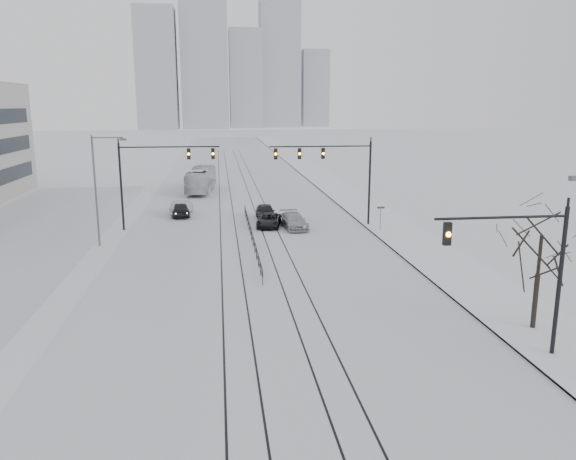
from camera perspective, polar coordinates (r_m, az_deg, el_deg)
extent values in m
plane|color=silver|center=(20.01, 1.82, -21.86)|extent=(500.00, 500.00, 0.00)
cube|color=silver|center=(77.18, -5.05, 4.10)|extent=(22.00, 260.00, 0.02)
cube|color=silver|center=(78.79, 4.83, 4.33)|extent=(5.00, 260.00, 0.16)
cube|color=gray|center=(78.33, 3.07, 4.30)|extent=(0.10, 260.00, 0.12)
cube|color=silver|center=(55.33, -25.20, -0.42)|extent=(14.00, 60.00, 0.03)
cube|color=black|center=(57.42, -6.90, 1.14)|extent=(0.10, 180.00, 0.01)
cube|color=black|center=(57.44, -5.51, 1.18)|extent=(0.10, 180.00, 0.01)
cube|color=black|center=(57.55, -3.12, 1.24)|extent=(0.10, 180.00, 0.01)
cube|color=black|center=(57.66, -1.73, 1.28)|extent=(0.10, 180.00, 0.01)
cube|color=#A3A7B2|center=(278.13, -13.19, 15.59)|extent=(18.00, 18.00, 55.00)
cube|color=#A3A7B2|center=(285.42, -8.50, 17.41)|extent=(22.00, 22.00, 72.00)
cube|color=#A3A7B2|center=(292.94, -4.34, 15.02)|extent=(16.00, 16.00, 48.00)
cube|color=#A3A7B2|center=(302.77, -0.89, 16.49)|extent=(20.00, 20.00, 64.00)
cube|color=#A3A7B2|center=(312.88, 2.71, 14.15)|extent=(14.00, 14.00, 40.00)
cylinder|color=black|center=(28.00, 25.85, -4.93)|extent=(0.20, 0.20, 7.00)
cylinder|color=black|center=(25.76, 20.89, 1.20)|extent=(6.00, 0.12, 0.12)
cube|color=black|center=(24.87, 15.87, -0.37)|extent=(0.32, 0.24, 1.00)
sphere|color=orange|center=(24.74, 16.00, -0.44)|extent=(0.22, 0.22, 0.22)
cylinder|color=black|center=(53.71, 8.28, 4.62)|extent=(0.20, 0.20, 8.00)
cylinder|color=black|center=(52.28, 3.32, 8.48)|extent=(9.50, 0.12, 0.12)
cube|color=black|center=(51.75, -1.26, 7.73)|extent=(0.32, 0.24, 1.00)
sphere|color=orange|center=(51.61, -1.24, 7.72)|extent=(0.22, 0.22, 0.22)
cube|color=black|center=(52.02, 1.17, 7.76)|extent=(0.32, 0.24, 1.00)
sphere|color=orange|center=(51.88, 1.20, 7.75)|extent=(0.22, 0.22, 0.22)
cube|color=black|center=(52.37, 3.58, 7.77)|extent=(0.32, 0.24, 1.00)
sphere|color=orange|center=(52.24, 3.61, 7.76)|extent=(0.22, 0.22, 0.22)
cylinder|color=black|center=(53.55, -16.58, 4.20)|extent=(0.20, 0.20, 8.00)
cylinder|color=black|center=(52.61, -11.95, 8.26)|extent=(9.00, 0.12, 0.12)
cube|color=black|center=(52.48, -7.63, 7.70)|extent=(0.32, 0.24, 1.00)
sphere|color=orange|center=(52.34, -7.63, 7.68)|extent=(0.22, 0.22, 0.22)
cube|color=black|center=(52.55, -10.05, 7.62)|extent=(0.32, 0.24, 1.00)
sphere|color=orange|center=(52.41, -10.06, 7.61)|extent=(0.22, 0.22, 0.22)
cube|color=#595B60|center=(23.54, 27.25, 4.69)|extent=(0.50, 0.25, 0.18)
cylinder|color=#595B60|center=(47.83, -18.95, 3.70)|extent=(0.16, 0.16, 9.00)
cylinder|color=#595B60|center=(47.17, -17.88, 8.92)|extent=(2.40, 0.10, 0.10)
cube|color=#595B60|center=(46.98, -16.41, 8.82)|extent=(0.50, 0.25, 0.18)
cylinder|color=black|center=(31.41, 23.80, -6.75)|extent=(0.26, 0.26, 3.00)
cylinder|color=black|center=(30.78, 24.17, -2.78)|extent=(0.18, 0.18, 2.50)
cube|color=black|center=(47.52, -3.73, -0.05)|extent=(0.06, 24.00, 0.06)
cube|color=black|center=(47.61, -3.73, -0.52)|extent=(0.06, 24.00, 0.06)
cylinder|color=#595B60|center=(51.41, 9.37, 1.06)|extent=(0.06, 0.06, 2.40)
cube|color=#0C4C19|center=(51.20, 9.42, 2.27)|extent=(0.70, 0.04, 0.18)
imported|color=black|center=(59.31, -10.88, 2.10)|extent=(2.28, 4.67, 1.53)
imported|color=#A4A6AC|center=(60.21, -10.74, 2.27)|extent=(2.26, 4.88, 1.55)
imported|color=black|center=(53.26, -1.94, 0.99)|extent=(2.92, 4.81, 1.25)
imported|color=#9C9EA3|center=(52.48, 0.59, 0.92)|extent=(2.49, 5.09, 1.43)
imported|color=black|center=(56.82, -2.28, 1.85)|extent=(1.87, 4.45, 1.51)
imported|color=silver|center=(75.66, -8.82, 5.05)|extent=(3.90, 11.69, 3.19)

